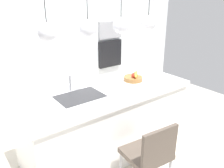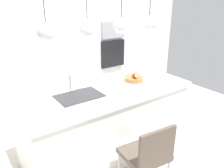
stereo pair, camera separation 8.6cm
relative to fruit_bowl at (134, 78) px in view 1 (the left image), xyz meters
The scene contains 13 objects.
floor 1.12m from the fruit_bowl, behind, with size 6.60×6.60×0.00m, color beige.
back_wall 1.73m from the fruit_bowl, 107.24° to the left, with size 6.00×0.10×2.60m, color white.
kitchen_island 0.73m from the fruit_bowl, behind, with size 2.30×0.95×0.96m.
sink_basin 0.89m from the fruit_bowl, behind, with size 0.56×0.40×0.02m, color #2D2D30.
faucet 0.92m from the fruit_bowl, 168.07° to the left, with size 0.02×0.17×0.22m.
fruit_bowl is the anchor object (origin of this frame).
microwave 1.77m from the fruit_bowl, 65.11° to the left, with size 0.54×0.08×0.34m, color #9E9EA3.
oven 1.72m from the fruit_bowl, 65.11° to the left, with size 0.56×0.08×0.56m, color black.
chair_near 1.15m from the fruit_bowl, 120.79° to the right, with size 0.51×0.49×0.86m.
pendant_light_left 1.43m from the fruit_bowl, behind, with size 0.20×0.20×0.80m.
pendant_light_center_left 1.06m from the fruit_bowl, behind, with size 0.20×0.20×0.80m.
pendant_light_center_right 0.80m from the fruit_bowl, behind, with size 0.20×0.20×0.80m.
pendant_light_right 0.78m from the fruit_bowl, ahead, with size 0.20×0.20×0.80m.
Camera 1 is at (-1.59, -2.26, 2.09)m, focal length 36.57 mm.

